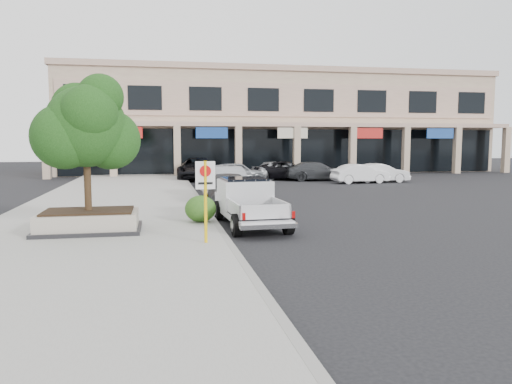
# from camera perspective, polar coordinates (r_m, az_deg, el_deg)

# --- Properties ---
(ground) EXTENTS (120.00, 120.00, 0.00)m
(ground) POSITION_cam_1_polar(r_m,az_deg,el_deg) (14.55, 3.00, -6.05)
(ground) COLOR black
(ground) RESTS_ON ground
(sidewalk) EXTENTS (8.00, 52.00, 0.15)m
(sidewalk) POSITION_cam_1_polar(r_m,az_deg,el_deg) (20.13, -16.73, -2.71)
(sidewalk) COLOR gray
(sidewalk) RESTS_ON ground
(curb) EXTENTS (0.20, 52.00, 0.15)m
(curb) POSITION_cam_1_polar(r_m,az_deg,el_deg) (20.12, -5.45, -2.49)
(curb) COLOR gray
(curb) RESTS_ON ground
(strip_mall) EXTENTS (40.55, 12.43, 9.50)m
(strip_mall) POSITION_cam_1_polar(r_m,az_deg,el_deg) (49.12, 2.51, 7.99)
(strip_mall) COLOR tan
(strip_mall) RESTS_ON ground
(planter) EXTENTS (3.20, 2.20, 0.68)m
(planter) POSITION_cam_1_polar(r_m,az_deg,el_deg) (16.64, -18.55, -3.17)
(planter) COLOR black
(planter) RESTS_ON sidewalk
(planter_tree) EXTENTS (2.90, 2.55, 4.00)m
(planter_tree) POSITION_cam_1_polar(r_m,az_deg,el_deg) (16.58, -18.36, 7.00)
(planter_tree) COLOR #311E13
(planter_tree) RESTS_ON planter
(no_parking_sign) EXTENTS (0.55, 0.09, 2.30)m
(no_parking_sign) POSITION_cam_1_polar(r_m,az_deg,el_deg) (13.97, -5.80, 0.21)
(no_parking_sign) COLOR yellow
(no_parking_sign) RESTS_ON sidewalk
(hedge) EXTENTS (1.10, 0.99, 0.93)m
(hedge) POSITION_cam_1_polar(r_m,az_deg,el_deg) (17.64, -6.36, -1.91)
(hedge) COLOR #1E4914
(hedge) RESTS_ON sidewalk
(pickup_truck) EXTENTS (2.19, 5.33, 1.65)m
(pickup_truck) POSITION_cam_1_polar(r_m,az_deg,el_deg) (17.45, -0.66, -1.28)
(pickup_truck) COLOR silver
(pickup_truck) RESTS_ON ground
(curb_car_a) EXTENTS (2.16, 4.76, 1.59)m
(curb_car_a) POSITION_cam_1_polar(r_m,az_deg,el_deg) (22.66, -3.08, 0.31)
(curb_car_a) COLOR #2C2E31
(curb_car_a) RESTS_ON ground
(curb_car_b) EXTENTS (2.29, 5.19, 1.66)m
(curb_car_b) POSITION_cam_1_polar(r_m,az_deg,el_deg) (25.35, -3.44, 0.99)
(curb_car_b) COLOR #999BA0
(curb_car_b) RESTS_ON ground
(curb_car_c) EXTENTS (2.09, 4.81, 1.38)m
(curb_car_c) POSITION_cam_1_polar(r_m,az_deg,el_deg) (31.67, -4.87, 1.73)
(curb_car_c) COLOR silver
(curb_car_c) RESTS_ON ground
(curb_car_d) EXTENTS (3.46, 6.27, 1.66)m
(curb_car_d) POSITION_cam_1_polar(r_m,az_deg,el_deg) (38.38, -6.71, 2.67)
(curb_car_d) COLOR black
(curb_car_d) RESTS_ON ground
(lot_car_a) EXTENTS (4.55, 3.02, 1.44)m
(lot_car_a) POSITION_cam_1_polar(r_m,az_deg,el_deg) (36.13, -2.30, 2.32)
(lot_car_a) COLOR gray
(lot_car_a) RESTS_ON ground
(lot_car_b) EXTENTS (4.12, 1.72, 1.33)m
(lot_car_b) POSITION_cam_1_polar(r_m,az_deg,el_deg) (35.79, 11.83, 2.07)
(lot_car_b) COLOR white
(lot_car_b) RESTS_ON ground
(lot_car_c) EXTENTS (4.91, 2.28, 1.39)m
(lot_car_c) POSITION_cam_1_polar(r_m,az_deg,el_deg) (37.54, 6.97, 2.38)
(lot_car_c) COLOR #303236
(lot_car_c) RESTS_ON ground
(lot_car_d) EXTENTS (5.55, 3.83, 1.41)m
(lot_car_d) POSITION_cam_1_polar(r_m,az_deg,el_deg) (37.90, 3.63, 2.46)
(lot_car_d) COLOR black
(lot_car_d) RESTS_ON ground
(lot_car_e) EXTENTS (4.71, 3.10, 1.49)m
(lot_car_e) POSITION_cam_1_polar(r_m,az_deg,el_deg) (38.41, 2.67, 2.57)
(lot_car_e) COLOR #9C9FA4
(lot_car_e) RESTS_ON ground
(lot_car_f) EXTENTS (4.09, 1.56, 1.33)m
(lot_car_f) POSITION_cam_1_polar(r_m,az_deg,el_deg) (36.86, 14.03, 2.13)
(lot_car_f) COLOR silver
(lot_car_f) RESTS_ON ground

